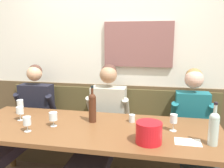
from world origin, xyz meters
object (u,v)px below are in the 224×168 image
(ice_bucket, at_px, (149,133))
(person_center_right_seat, at_px, (196,136))
(dining_table, at_px, (91,134))
(wine_bottle_green_tall, at_px, (214,127))
(person_left_seat, at_px, (20,125))
(person_right_seat, at_px, (101,128))
(wall_bench, at_px, (108,141))
(wine_bottle_clear_water, at_px, (92,107))
(wine_glass_left_end, at_px, (174,120))
(wine_glass_near_bucket, at_px, (20,111))
(water_tumbler_left, at_px, (132,118))
(wine_glass_right_end, at_px, (20,104))
(wine_glass_center_rear, at_px, (53,117))
(wine_glass_mid_left, at_px, (27,121))

(ice_bucket, bearing_deg, person_center_right_seat, 51.59)
(dining_table, xyz_separation_m, wine_bottle_green_tall, (1.05, -0.18, 0.22))
(person_left_seat, height_order, person_right_seat, person_right_seat)
(wall_bench, distance_m, wine_bottle_clear_water, 0.87)
(wine_glass_left_end, height_order, wine_glass_near_bucket, wine_glass_left_end)
(wine_glass_near_bucket, bearing_deg, water_tumbler_left, 8.93)
(person_left_seat, xyz_separation_m, wine_glass_left_end, (1.72, -0.25, 0.28))
(wine_glass_right_end, bearing_deg, water_tumbler_left, -0.50)
(wall_bench, bearing_deg, wine_glass_left_end, -41.77)
(dining_table, distance_m, person_right_seat, 0.35)
(wine_glass_near_bucket, bearing_deg, ice_bucket, -11.81)
(wine_bottle_green_tall, xyz_separation_m, wine_glass_right_end, (-1.93, 0.40, -0.04))
(dining_table, bearing_deg, wine_glass_center_rear, -171.37)
(ice_bucket, relative_size, wine_glass_right_end, 1.32)
(person_right_seat, xyz_separation_m, wine_glass_left_end, (0.75, -0.29, 0.25))
(wine_bottle_clear_water, relative_size, water_tumbler_left, 4.79)
(wine_glass_center_rear, bearing_deg, person_right_seat, 46.63)
(wall_bench, height_order, wine_bottle_green_tall, wine_bottle_green_tall)
(wine_bottle_clear_water, xyz_separation_m, wine_glass_right_end, (-0.86, 0.09, -0.05))
(dining_table, height_order, wine_glass_near_bucket, wine_glass_near_bucket)
(person_left_seat, distance_m, person_center_right_seat, 1.97)
(person_center_right_seat, bearing_deg, wine_bottle_green_tall, -84.52)
(wine_bottle_green_tall, distance_m, wine_glass_near_bucket, 1.83)
(wall_bench, xyz_separation_m, water_tumbler_left, (0.36, -0.52, 0.51))
(person_center_right_seat, bearing_deg, wine_glass_near_bucket, -170.63)
(person_right_seat, bearing_deg, water_tumbler_left, -20.37)
(wine_bottle_clear_water, bearing_deg, water_tumbler_left, 11.00)
(wine_glass_near_bucket, bearing_deg, wall_bench, 42.43)
(wine_glass_mid_left, relative_size, wine_glass_right_end, 0.86)
(dining_table, distance_m, wine_glass_center_rear, 0.40)
(wine_glass_right_end, bearing_deg, dining_table, -14.08)
(dining_table, bearing_deg, person_left_seat, 162.48)
(person_center_right_seat, height_order, wine_bottle_green_tall, person_center_right_seat)
(wall_bench, height_order, person_left_seat, person_left_seat)
(wall_bench, xyz_separation_m, wine_glass_right_end, (-0.88, -0.51, 0.58))
(person_center_right_seat, xyz_separation_m, wine_bottle_green_tall, (0.05, -0.50, 0.29))
(water_tumbler_left, bearing_deg, person_left_seat, 175.95)
(person_right_seat, bearing_deg, wine_glass_left_end, -21.07)
(person_right_seat, bearing_deg, person_center_right_seat, -0.92)
(wine_glass_left_end, height_order, wine_glass_right_end, wine_glass_right_end)
(dining_table, bearing_deg, ice_bucket, -23.70)
(wine_bottle_green_tall, xyz_separation_m, wine_glass_center_rear, (-1.41, 0.13, -0.05))
(dining_table, height_order, wine_glass_center_rear, wine_glass_center_rear)
(dining_table, bearing_deg, wine_glass_mid_left, -157.34)
(wall_bench, xyz_separation_m, dining_table, (0.00, -0.73, 0.40))
(person_left_seat, height_order, wine_glass_center_rear, person_left_seat)
(wine_glass_center_rear, height_order, wine_glass_right_end, wine_glass_right_end)
(wall_bench, distance_m, person_center_right_seat, 1.13)
(dining_table, distance_m, wine_glass_right_end, 0.93)
(water_tumbler_left, bearing_deg, wine_glass_mid_left, -154.27)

